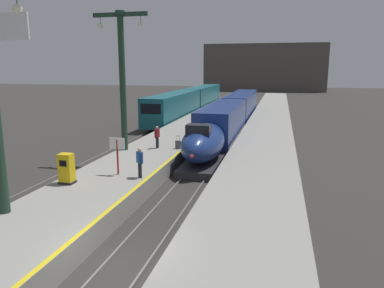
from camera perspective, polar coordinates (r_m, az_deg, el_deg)
The scene contains 17 objects.
ground_plane at distance 13.74m, azimuth -11.20°, elevation -19.19°, with size 260.00×260.00×0.00m, color #33302D.
platform_left at distance 37.13m, azimuth -1.07°, elevation 1.69°, with size 4.80×110.00×1.05m, color gray.
platform_right at distance 35.99m, azimuth 11.51°, elevation 1.14°, with size 4.80×110.00×1.05m, color gray.
platform_left_safety_stripe at distance 36.54m, azimuth 2.39°, elevation 2.36°, with size 0.20×107.80×0.01m, color yellow.
rail_main_left at distance 39.21m, azimuth 4.62°, elevation 1.51°, with size 0.08×110.00×0.12m, color slate.
rail_main_right at distance 39.01m, azimuth 6.79°, elevation 1.41°, with size 0.08×110.00×0.12m, color slate.
rail_secondary_left at distance 41.21m, azimuth -6.58°, elevation 1.97°, with size 0.08×110.00×0.12m, color slate.
rail_secondary_right at distance 40.72m, azimuth -4.60°, elevation 1.89°, with size 0.08×110.00×0.12m, color slate.
highspeed_train_main at distance 40.75m, azimuth 6.14°, elevation 4.52°, with size 2.92×38.48×3.60m.
regional_train_adjacent at distance 56.47m, azimuth -0.14°, elevation 6.80°, with size 2.85×36.60×3.80m.
station_column_mid at distance 27.08m, azimuth -10.80°, elevation 11.34°, with size 4.00×0.68×9.82m.
passenger_near_edge at distance 27.68m, azimuth -5.44°, elevation 1.36°, with size 0.32×0.55×1.69m.
passenger_mid_platform at distance 20.35m, azimuth -8.12°, elevation -2.51°, with size 0.46×0.41×1.69m.
rolling_suitcase at distance 27.57m, azimuth -2.16°, elevation -0.09°, with size 0.40×0.22×0.98m.
ticket_machine_yellow at distance 20.30m, azimuth -18.90°, elevation -3.80°, with size 0.76×0.62×1.60m.
departure_info_board at distance 21.05m, azimuth -11.53°, elevation -0.70°, with size 0.90×0.10×2.12m.
terminus_back_wall at distance 112.75m, azimuth 11.08°, elevation 11.54°, with size 36.00×2.00×14.00m, color #4C4742.
Camera 1 is at (5.14, -10.63, 7.02)m, focal length 34.37 mm.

